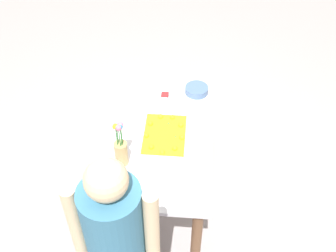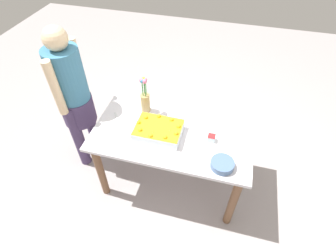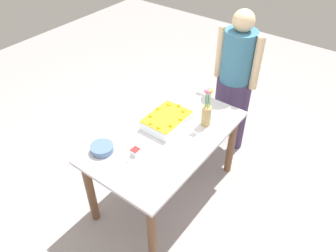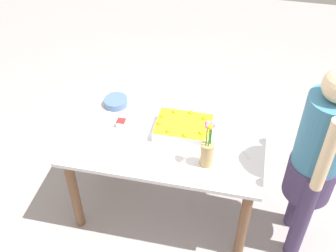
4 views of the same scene
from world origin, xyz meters
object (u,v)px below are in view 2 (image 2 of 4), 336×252
flower_vase (145,99)px  person_standing (73,93)px  fruit_bowl (222,164)px  sheet_cake (158,130)px  serving_plate_with_slice (211,140)px  cake_knife (119,120)px

flower_vase → person_standing: 0.68m
fruit_bowl → person_standing: (1.43, -0.38, 0.10)m
fruit_bowl → sheet_cake: bearing=-19.8°
serving_plate_with_slice → person_standing: 1.32m
person_standing → flower_vase: bearing=7.4°
fruit_bowl → person_standing: bearing=-14.7°
cake_knife → flower_vase: flower_vase is taller
fruit_bowl → person_standing: size_ratio=0.12×
serving_plate_with_slice → sheet_cake: bearing=4.6°
flower_vase → cake_knife: bearing=44.7°
cake_knife → fruit_bowl: (-0.95, 0.27, 0.02)m
sheet_cake → serving_plate_with_slice: bearing=-175.4°
sheet_cake → flower_vase: bearing=-52.7°
flower_vase → serving_plate_with_slice: bearing=160.5°
serving_plate_with_slice → fruit_bowl: bearing=116.3°
sheet_cake → fruit_bowl: bearing=160.2°
serving_plate_with_slice → flower_vase: bearing=-19.5°
serving_plate_with_slice → fruit_bowl: (-0.12, 0.24, 0.01)m
sheet_cake → flower_vase: (0.20, -0.26, 0.08)m
cake_knife → sheet_cake: bearing=39.6°
serving_plate_with_slice → person_standing: (1.31, -0.14, 0.11)m
person_standing → fruit_bowl: bearing=-14.7°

